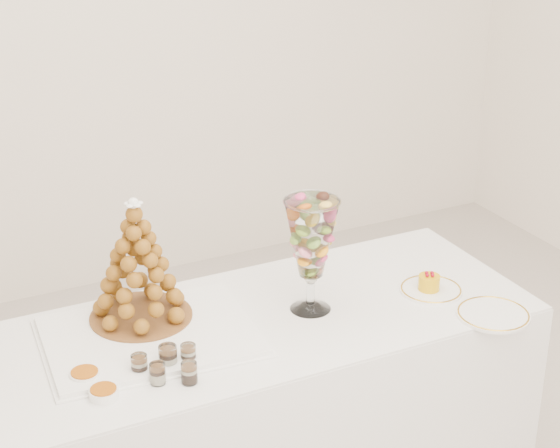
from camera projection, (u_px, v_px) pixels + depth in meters
buffet_table at (261, 408)px, 3.12m from camera, size 1.79×0.73×0.68m
lace_tray at (150, 336)px, 2.87m from camera, size 0.66×0.52×0.02m
macaron_vase at (311, 240)px, 2.95m from camera, size 0.17×0.17×0.38m
cake_plate at (431, 290)px, 3.16m from camera, size 0.21×0.21×0.01m
spare_plate at (493, 315)px, 3.00m from camera, size 0.24×0.24×0.01m
verrine_a at (139, 365)px, 2.68m from camera, size 0.06×0.06×0.06m
verrine_b at (168, 357)px, 2.71m from camera, size 0.06×0.06×0.07m
verrine_c at (188, 354)px, 2.73m from camera, size 0.05×0.05×0.06m
verrine_d at (158, 374)px, 2.64m from camera, size 0.05×0.05×0.06m
verrine_e at (189, 373)px, 2.64m from camera, size 0.06×0.06×0.06m
ramekin_back at (85, 376)px, 2.66m from camera, size 0.09×0.09×0.03m
ramekin_front at (104, 393)px, 2.58m from camera, size 0.08×0.08×0.03m
croquembouche at (137, 261)px, 2.88m from camera, size 0.35×0.35×0.40m
mousse_cake at (429, 282)px, 3.14m from camera, size 0.07×0.07×0.06m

